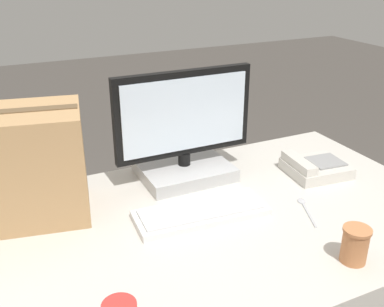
# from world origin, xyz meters

# --- Properties ---
(monitor) EXTENTS (0.50, 0.25, 0.39)m
(monitor) POSITION_xyz_m (0.18, 0.30, 0.90)
(monitor) COLOR #B7B7B7
(monitor) RESTS_ON office_desk
(keyboard) EXTENTS (0.42, 0.18, 0.03)m
(keyboard) POSITION_xyz_m (0.11, 0.03, 0.77)
(keyboard) COLOR silver
(keyboard) RESTS_ON office_desk
(desk_phone) EXTENTS (0.22, 0.20, 0.07)m
(desk_phone) POSITION_xyz_m (0.61, 0.11, 0.78)
(desk_phone) COLOR beige
(desk_phone) RESTS_ON office_desk
(paper_cup_right) EXTENTS (0.07, 0.07, 0.10)m
(paper_cup_right) POSITION_xyz_m (0.37, -0.34, 0.80)
(paper_cup_right) COLOR #BC7547
(paper_cup_right) RESTS_ON office_desk
(spoon) EXTENTS (0.08, 0.17, 0.00)m
(spoon) POSITION_xyz_m (0.43, -0.07, 0.75)
(spoon) COLOR #B2B2B7
(spoon) RESTS_ON office_desk
(cardboard_box) EXTENTS (0.48, 0.33, 0.34)m
(cardboard_box) POSITION_xyz_m (-0.40, 0.27, 0.92)
(cardboard_box) COLOR tan
(cardboard_box) RESTS_ON office_desk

